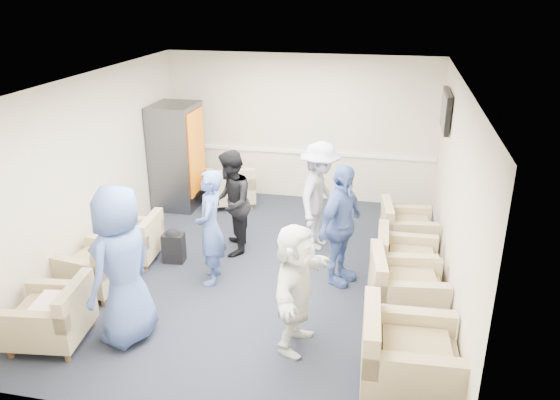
% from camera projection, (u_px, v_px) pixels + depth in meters
% --- Properties ---
extents(floor, '(6.00, 6.00, 0.00)m').
position_uv_depth(floor, '(263.00, 270.00, 7.84)').
color(floor, black).
rests_on(floor, ground).
extents(ceiling, '(6.00, 6.00, 0.00)m').
position_uv_depth(ceiling, '(260.00, 81.00, 6.84)').
color(ceiling, white).
rests_on(ceiling, back_wall).
extents(back_wall, '(5.00, 0.02, 2.70)m').
position_uv_depth(back_wall, '(300.00, 128.00, 10.07)').
color(back_wall, beige).
rests_on(back_wall, floor).
extents(front_wall, '(5.00, 0.02, 2.70)m').
position_uv_depth(front_wall, '(178.00, 299.00, 4.61)').
color(front_wall, beige).
rests_on(front_wall, floor).
extents(left_wall, '(0.02, 6.00, 2.70)m').
position_uv_depth(left_wall, '(93.00, 170.00, 7.82)').
color(left_wall, beige).
rests_on(left_wall, floor).
extents(right_wall, '(0.02, 6.00, 2.70)m').
position_uv_depth(right_wall, '(455.00, 196.00, 6.86)').
color(right_wall, beige).
rests_on(right_wall, floor).
extents(chair_rail, '(4.98, 0.04, 0.06)m').
position_uv_depth(chair_rail, '(300.00, 152.00, 10.21)').
color(chair_rail, white).
rests_on(chair_rail, back_wall).
extents(tv, '(0.10, 1.00, 0.58)m').
position_uv_depth(tv, '(446.00, 111.00, 8.25)').
color(tv, black).
rests_on(tv, right_wall).
extents(armchair_left_near, '(0.89, 0.89, 0.64)m').
position_uv_depth(armchair_left_near, '(54.00, 317.00, 6.17)').
color(armchair_left_near, tan).
rests_on(armchair_left_near, floor).
extents(armchair_left_mid, '(0.91, 0.91, 0.63)m').
position_uv_depth(armchair_left_mid, '(100.00, 268.00, 7.24)').
color(armchair_left_mid, tan).
rests_on(armchair_left_mid, floor).
extents(armchair_left_far, '(0.80, 0.80, 0.60)m').
position_uv_depth(armchair_left_far, '(135.00, 242.00, 8.03)').
color(armchair_left_far, tan).
rests_on(armchair_left_far, floor).
extents(armchair_right_near, '(0.99, 0.99, 0.75)m').
position_uv_depth(armchair_right_near, '(403.00, 358.00, 5.40)').
color(armchair_right_near, tan).
rests_on(armchair_right_near, floor).
extents(armchair_right_midnear, '(0.97, 0.97, 0.69)m').
position_uv_depth(armchair_right_midnear, '(401.00, 289.00, 6.68)').
color(armchair_right_midnear, tan).
rests_on(armchair_right_midnear, floor).
extents(armchair_right_midfar, '(0.84, 0.84, 0.66)m').
position_uv_depth(armchair_right_midfar, '(403.00, 263.00, 7.34)').
color(armchair_right_midfar, tan).
rests_on(armchair_right_midfar, floor).
extents(armchair_right_far, '(0.88, 0.88, 0.63)m').
position_uv_depth(armchair_right_far, '(404.00, 230.00, 8.38)').
color(armchair_right_far, tan).
rests_on(armchair_right_far, floor).
extents(armchair_corner, '(1.08, 1.08, 0.65)m').
position_uv_depth(armchair_corner, '(231.00, 188.00, 10.03)').
color(armchair_corner, tan).
rests_on(armchair_corner, floor).
extents(vending_machine, '(0.76, 0.89, 1.88)m').
position_uv_depth(vending_machine, '(177.00, 156.00, 9.83)').
color(vending_machine, '#4B4B52').
rests_on(vending_machine, floor).
extents(backpack, '(0.33, 0.25, 0.53)m').
position_uv_depth(backpack, '(174.00, 245.00, 8.00)').
color(backpack, black).
rests_on(backpack, floor).
extents(pillow, '(0.39, 0.48, 0.13)m').
position_uv_depth(pillow, '(51.00, 305.00, 6.10)').
color(pillow, white).
rests_on(pillow, armchair_left_near).
extents(person_front_left, '(0.78, 1.02, 1.87)m').
position_uv_depth(person_front_left, '(122.00, 266.00, 6.02)').
color(person_front_left, '#435BA1').
rests_on(person_front_left, floor).
extents(person_mid_left, '(0.47, 0.64, 1.60)m').
position_uv_depth(person_mid_left, '(210.00, 228.00, 7.28)').
color(person_mid_left, '#435BA1').
rests_on(person_mid_left, floor).
extents(person_back_left, '(0.76, 0.89, 1.60)m').
position_uv_depth(person_back_left, '(231.00, 203.00, 8.09)').
color(person_back_left, black).
rests_on(person_back_left, floor).
extents(person_back_right, '(0.83, 1.19, 1.68)m').
position_uv_depth(person_back_right, '(319.00, 196.00, 8.25)').
color(person_back_right, silver).
rests_on(person_back_right, floor).
extents(person_mid_right, '(0.77, 1.07, 1.68)m').
position_uv_depth(person_mid_right, '(341.00, 225.00, 7.24)').
color(person_mid_right, '#435BA1').
rests_on(person_mid_right, floor).
extents(person_front_right, '(0.64, 1.43, 1.49)m').
position_uv_depth(person_front_right, '(296.00, 288.00, 5.95)').
color(person_front_right, white).
rests_on(person_front_right, floor).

